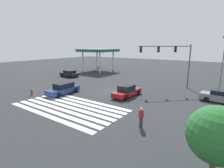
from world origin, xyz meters
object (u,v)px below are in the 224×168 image
Objects in this scene: car_3 at (127,91)px; fire_hydrant at (32,92)px; street_light_pole_a at (223,58)px; car_1 at (222,97)px; pedestrian at (141,116)px; car_5 at (63,89)px; traffic_signal_mast at (172,56)px; tree_corner_b at (217,135)px; car_2 at (69,74)px.

car_3 is 5.63× the size of fire_hydrant.
car_1 is at bearing -84.30° from street_light_pole_a.
car_5 is at bearing 30.06° from pedestrian.
car_3 reaches higher than car_5.
street_light_pole_a is (-0.75, 7.47, 4.06)m from car_1.
traffic_signal_mast is 1.37× the size of car_5.
car_3 is 2.82× the size of pedestrian.
tree_corner_b is (11.05, -10.99, 2.04)m from car_3.
traffic_signal_mast reaches higher than pedestrian.
car_3 reaches higher than car_2.
pedestrian is at bearing -0.32° from fire_hydrant.
street_light_pole_a reaches higher than pedestrian.
fire_hydrant is (6.95, -12.70, -0.27)m from car_2.
traffic_signal_mast is 20.07m from tree_corner_b.
fire_hydrant is at bearing 121.15° from car_2.
car_2 is 13.82m from car_5.
car_1 is 1.10× the size of car_2.
pedestrian is (13.46, -3.10, 0.25)m from car_5.
street_light_pole_a is (27.46, 6.08, 4.06)m from car_2.
street_light_pole_a is at bearing -59.40° from pedestrian.
pedestrian is 1.99× the size of fire_hydrant.
tree_corner_b is (0.59, -15.24, 2.05)m from car_1.
car_3 is at bearing -9.07° from pedestrian.
pedestrian is at bearing 153.72° from car_2.
traffic_signal_mast is 1.40× the size of car_3.
street_light_pole_a reaches higher than traffic_signal_mast.
traffic_signal_mast is 1.61× the size of car_2.
pedestrian is 16.37m from fire_hydrant.
street_light_pole_a reaches higher than fire_hydrant.
car_3 is at bearing 114.44° from car_5.
pedestrian is at bearing 53.28° from traffic_signal_mast.
car_1 is at bearing -70.25° from pedestrian.
pedestrian reaches higher than car_5.
fire_hydrant is at bearing 32.22° from car_1.
car_5 is 2.87× the size of pedestrian.
tree_corner_b is 4.73× the size of fire_hydrant.
traffic_signal_mast reaches higher than car_1.
traffic_signal_mast reaches higher than car_5.
car_1 is 2.71× the size of pedestrian.
car_2 is 4.90× the size of fire_hydrant.
traffic_signal_mast reaches higher than car_3.
traffic_signal_mast is at bearing 45.49° from fire_hydrant.
pedestrian reaches higher than fire_hydrant.
car_2 is 0.86× the size of car_5.
car_1 is 0.94× the size of car_5.
tree_corner_b is at bearing -10.22° from fire_hydrant.
car_3 is at bearing 164.82° from car_2.
tree_corner_b is at bearing -132.10° from car_3.
car_2 is at bearing 75.11° from car_3.
traffic_signal_mast is 1.67× the size of tree_corner_b.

